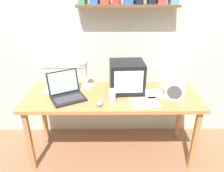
% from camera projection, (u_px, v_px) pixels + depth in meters
% --- Properties ---
extents(ground_plane, '(12.00, 12.00, 0.00)m').
position_uv_depth(ground_plane, '(112.00, 150.00, 2.55)').
color(ground_plane, '#916447').
extents(back_wall, '(5.60, 0.24, 2.60)m').
position_uv_depth(back_wall, '(112.00, 30.00, 2.39)').
color(back_wall, beige).
rests_on(back_wall, ground_plane).
extents(corner_desk, '(1.77, 0.64, 0.73)m').
position_uv_depth(corner_desk, '(112.00, 100.00, 2.27)').
color(corner_desk, '#B87D44').
rests_on(corner_desk, ground_plane).
extents(crt_monitor, '(0.36, 0.32, 0.32)m').
position_uv_depth(crt_monitor, '(127.00, 77.00, 2.26)').
color(crt_monitor, black).
rests_on(crt_monitor, corner_desk).
extents(laptop, '(0.41, 0.41, 0.25)m').
position_uv_depth(laptop, '(66.00, 91.00, 2.17)').
color(laptop, black).
rests_on(laptop, corner_desk).
extents(desk_lamp, '(0.15, 0.19, 0.37)m').
position_uv_depth(desk_lamp, '(84.00, 67.00, 2.26)').
color(desk_lamp, white).
rests_on(desk_lamp, corner_desk).
extents(juice_glass, '(0.07, 0.07, 0.14)m').
position_uv_depth(juice_glass, '(112.00, 97.00, 2.07)').
color(juice_glass, white).
rests_on(juice_glass, corner_desk).
extents(space_heater, '(0.22, 0.19, 0.20)m').
position_uv_depth(space_heater, '(175.00, 89.00, 2.14)').
color(space_heater, white).
rests_on(space_heater, corner_desk).
extents(computer_mouse, '(0.07, 0.11, 0.03)m').
position_uv_depth(computer_mouse, '(100.00, 103.00, 2.05)').
color(computer_mouse, gray).
rests_on(computer_mouse, corner_desk).
extents(printed_handout, '(0.29, 0.24, 0.00)m').
position_uv_depth(printed_handout, '(144.00, 103.00, 2.09)').
color(printed_handout, white).
rests_on(printed_handout, corner_desk).
extents(loose_paper_near_monitor, '(0.29, 0.28, 0.00)m').
position_uv_depth(loose_paper_near_monitor, '(173.00, 87.00, 2.39)').
color(loose_paper_near_monitor, white).
rests_on(loose_paper_near_monitor, corner_desk).
extents(open_notebook, '(0.20, 0.22, 0.00)m').
position_uv_depth(open_notebook, '(154.00, 94.00, 2.26)').
color(open_notebook, silver).
rests_on(open_notebook, corner_desk).
extents(loose_paper_near_laptop, '(0.22, 0.18, 0.00)m').
position_uv_depth(loose_paper_near_laptop, '(54.00, 90.00, 2.34)').
color(loose_paper_near_laptop, white).
rests_on(loose_paper_near_laptop, corner_desk).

